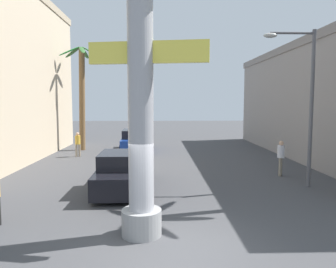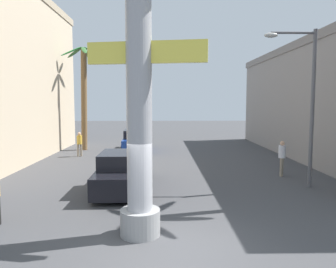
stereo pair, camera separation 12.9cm
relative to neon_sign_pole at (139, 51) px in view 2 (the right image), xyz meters
name	(u,v)px [view 2 (the right image)]	position (x,y,z in m)	size (l,w,h in m)	color
ground_plane	(166,169)	(0.81, 8.86, -4.87)	(92.01, 92.01, 0.00)	#424244
neon_sign_pole	(139,51)	(0.00, 0.00, 0.00)	(3.49, 1.07, 9.88)	#9E9EA3
street_lamp	(305,93)	(6.48, 4.94, -0.92)	(2.18, 0.28, 6.52)	#59595E
car_lead	(124,172)	(-0.98, 4.82, -4.17)	(2.11, 5.20, 1.56)	black
car_far	(136,141)	(-1.33, 15.55, -4.14)	(2.09, 4.63, 1.56)	black
palm_tree_far_left	(84,90)	(-5.21, 16.03, -0.42)	(3.08, 3.17, 7.67)	brown
pedestrian_mid_right	(282,156)	(6.38, 6.95, -3.87)	(0.46, 0.46, 1.71)	gray
pedestrian_far_left	(79,142)	(-4.84, 12.95, -3.94)	(0.44, 0.44, 1.61)	gray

